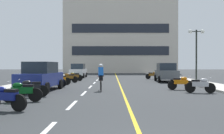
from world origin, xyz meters
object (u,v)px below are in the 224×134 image
object	(u,v)px
motorcycle_3	(31,88)
motorcycle_8	(69,78)
motorcycle_7	(60,79)
motorcycle_1	(5,97)
motorcycle_11	(153,75)
motorcycle_10	(74,76)
motorcycle_5	(181,83)
parked_car_mid	(166,72)
motorcycle_6	(56,81)
motorcycle_9	(74,76)
motorcycle_2	(22,91)
parked_car_far	(78,71)
cyclist_rider	(101,77)
street_lamp_mid	(196,43)
parked_car_near	(41,76)
motorcycle_4	(200,85)

from	to	relation	value
motorcycle_3	motorcycle_8	world-z (taller)	same
motorcycle_3	motorcycle_7	bearing A→B (deg)	91.30
motorcycle_1	motorcycle_11	world-z (taller)	same
motorcycle_10	motorcycle_7	bearing A→B (deg)	-91.67
motorcycle_5	motorcycle_11	world-z (taller)	same
parked_car_mid	motorcycle_3	distance (m)	14.73
motorcycle_6	motorcycle_7	world-z (taller)	same
motorcycle_9	motorcycle_1	bearing A→B (deg)	-89.73
motorcycle_1	motorcycle_10	world-z (taller)	same
motorcycle_2	motorcycle_10	size ratio (longest dim) A/B	1.00
motorcycle_5	motorcycle_10	distance (m)	13.16
motorcycle_2	motorcycle_10	distance (m)	15.18
parked_car_far	cyclist_rider	bearing A→B (deg)	-76.99
motorcycle_2	motorcycle_3	xyz separation A→B (m)	(-0.15, 1.55, 0.00)
street_lamp_mid	motorcycle_9	xyz separation A→B (m)	(-11.43, 2.79, -3.13)
parked_car_far	motorcycle_11	bearing A→B (deg)	-21.09
parked_car_mid	motorcycle_11	size ratio (longest dim) A/B	2.59
street_lamp_mid	motorcycle_3	bearing A→B (deg)	-141.02
parked_car_near	motorcycle_11	xyz separation A→B (m)	(9.22, 12.50, -0.44)
motorcycle_1	motorcycle_9	xyz separation A→B (m)	(-0.07, 15.70, 0.00)
motorcycle_1	motorcycle_4	world-z (taller)	same
motorcycle_2	motorcycle_3	bearing A→B (deg)	95.51
motorcycle_1	cyclist_rider	xyz separation A→B (m)	(3.07, 6.52, 0.41)
cyclist_rider	parked_car_far	bearing A→B (deg)	103.01
parked_car_far	motorcycle_8	bearing A→B (deg)	-87.37
street_lamp_mid	motorcycle_1	bearing A→B (deg)	-131.32
motorcycle_7	motorcycle_9	world-z (taller)	same
parked_car_far	motorcycle_11	xyz separation A→B (m)	(9.16, -3.53, -0.44)
parked_car_near	motorcycle_10	bearing A→B (deg)	87.69
motorcycle_4	motorcycle_10	xyz separation A→B (m)	(-9.15, 11.80, 0.00)
parked_car_near	motorcycle_1	distance (m)	6.60
motorcycle_9	parked_car_far	bearing A→B (deg)	94.71
street_lamp_mid	motorcycle_9	size ratio (longest dim) A/B	2.86
motorcycle_6	cyclist_rider	size ratio (longest dim) A/B	0.95
motorcycle_11	cyclist_rider	distance (m)	13.66
parked_car_mid	motorcycle_1	bearing A→B (deg)	-121.44
motorcycle_10	motorcycle_3	bearing A→B (deg)	-90.05
motorcycle_5	cyclist_rider	bearing A→B (deg)	-173.49
motorcycle_11	cyclist_rider	bearing A→B (deg)	-113.50
motorcycle_8	cyclist_rider	distance (m)	7.75
motorcycle_6	motorcycle_11	world-z (taller)	same
motorcycle_7	motorcycle_3	bearing A→B (deg)	-88.70
motorcycle_6	motorcycle_9	size ratio (longest dim) A/B	1.02
motorcycle_4	motorcycle_10	bearing A→B (deg)	127.80
street_lamp_mid	motorcycle_3	distance (m)	15.31
motorcycle_4	motorcycle_11	distance (m)	13.74
motorcycle_5	motorcycle_7	world-z (taller)	same
motorcycle_10	motorcycle_9	bearing A→B (deg)	-81.67
motorcycle_2	motorcycle_10	world-z (taller)	same
motorcycle_7	motorcycle_11	bearing A→B (deg)	42.29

